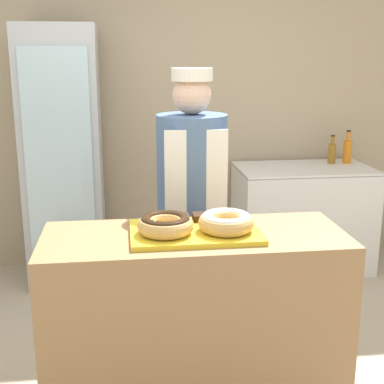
{
  "coord_description": "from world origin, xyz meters",
  "views": [
    {
      "loc": [
        -0.32,
        -2.37,
        1.76
      ],
      "look_at": [
        0.0,
        0.1,
        1.12
      ],
      "focal_mm": 50.0,
      "sensor_mm": 36.0,
      "label": 1
    }
  ],
  "objects_px": {
    "donut_chocolate_glaze": "(165,224)",
    "beverage_fridge": "(63,158)",
    "serving_tray": "(195,232)",
    "brownie_back_right": "(201,217)",
    "bottle_orange": "(347,150)",
    "chest_freezer": "(302,217)",
    "bottle_amber": "(332,152)",
    "baker_person": "(192,207)",
    "brownie_back_left": "(180,218)",
    "donut_light_glaze": "(226,221)"
  },
  "relations": [
    {
      "from": "serving_tray",
      "to": "beverage_fridge",
      "type": "bearing_deg",
      "value": 114.04
    },
    {
      "from": "donut_chocolate_glaze",
      "to": "brownie_back_left",
      "type": "xyz_separation_m",
      "value": [
        0.09,
        0.18,
        -0.03
      ]
    },
    {
      "from": "brownie_back_left",
      "to": "donut_chocolate_glaze",
      "type": "bearing_deg",
      "value": -116.09
    },
    {
      "from": "brownie_back_left",
      "to": "bottle_amber",
      "type": "bearing_deg",
      "value": 49.77
    },
    {
      "from": "donut_chocolate_glaze",
      "to": "beverage_fridge",
      "type": "relative_size",
      "value": 0.13
    },
    {
      "from": "donut_light_glaze",
      "to": "beverage_fridge",
      "type": "distance_m",
      "value": 2.01
    },
    {
      "from": "chest_freezer",
      "to": "baker_person",
      "type": "bearing_deg",
      "value": -134.19
    },
    {
      "from": "donut_light_glaze",
      "to": "bottle_amber",
      "type": "bearing_deg",
      "value": 56.37
    },
    {
      "from": "serving_tray",
      "to": "baker_person",
      "type": "xyz_separation_m",
      "value": [
        0.07,
        0.65,
        -0.07
      ]
    },
    {
      "from": "brownie_back_right",
      "to": "bottle_amber",
      "type": "bearing_deg",
      "value": 51.84
    },
    {
      "from": "brownie_back_right",
      "to": "bottle_orange",
      "type": "bearing_deg",
      "value": 49.13
    },
    {
      "from": "beverage_fridge",
      "to": "chest_freezer",
      "type": "height_order",
      "value": "beverage_fridge"
    },
    {
      "from": "baker_person",
      "to": "brownie_back_left",
      "type": "bearing_deg",
      "value": -103.6
    },
    {
      "from": "donut_light_glaze",
      "to": "bottle_orange",
      "type": "height_order",
      "value": "bottle_orange"
    },
    {
      "from": "beverage_fridge",
      "to": "brownie_back_left",
      "type": "bearing_deg",
      "value": -65.64
    },
    {
      "from": "brownie_back_right",
      "to": "serving_tray",
      "type": "bearing_deg",
      "value": -110.34
    },
    {
      "from": "serving_tray",
      "to": "brownie_back_right",
      "type": "relative_size",
      "value": 7.23
    },
    {
      "from": "donut_light_glaze",
      "to": "chest_freezer",
      "type": "relative_size",
      "value": 0.24
    },
    {
      "from": "donut_light_glaze",
      "to": "brownie_back_right",
      "type": "height_order",
      "value": "donut_light_glaze"
    },
    {
      "from": "serving_tray",
      "to": "brownie_back_left",
      "type": "relative_size",
      "value": 7.23
    },
    {
      "from": "baker_person",
      "to": "bottle_orange",
      "type": "xyz_separation_m",
      "value": [
        1.48,
        1.22,
        0.09
      ]
    },
    {
      "from": "bottle_orange",
      "to": "brownie_back_right",
      "type": "bearing_deg",
      "value": -130.87
    },
    {
      "from": "bottle_orange",
      "to": "beverage_fridge",
      "type": "bearing_deg",
      "value": -176.91
    },
    {
      "from": "donut_chocolate_glaze",
      "to": "baker_person",
      "type": "distance_m",
      "value": 0.74
    },
    {
      "from": "chest_freezer",
      "to": "bottle_orange",
      "type": "xyz_separation_m",
      "value": [
        0.41,
        0.12,
        0.54
      ]
    },
    {
      "from": "baker_person",
      "to": "beverage_fridge",
      "type": "height_order",
      "value": "beverage_fridge"
    },
    {
      "from": "brownie_back_right",
      "to": "chest_freezer",
      "type": "height_order",
      "value": "brownie_back_right"
    },
    {
      "from": "serving_tray",
      "to": "donut_chocolate_glaze",
      "type": "bearing_deg",
      "value": -163.75
    },
    {
      "from": "chest_freezer",
      "to": "bottle_orange",
      "type": "distance_m",
      "value": 0.68
    },
    {
      "from": "chest_freezer",
      "to": "bottle_amber",
      "type": "xyz_separation_m",
      "value": [
        0.27,
        0.12,
        0.52
      ]
    },
    {
      "from": "bottle_orange",
      "to": "chest_freezer",
      "type": "bearing_deg",
      "value": -163.72
    },
    {
      "from": "beverage_fridge",
      "to": "chest_freezer",
      "type": "xyz_separation_m",
      "value": [
        1.92,
        0.01,
        -0.55
      ]
    },
    {
      "from": "brownie_back_right",
      "to": "bottle_orange",
      "type": "distance_m",
      "value": 2.29
    },
    {
      "from": "donut_light_glaze",
      "to": "donut_chocolate_glaze",
      "type": "bearing_deg",
      "value": 180.0
    },
    {
      "from": "donut_chocolate_glaze",
      "to": "brownie_back_left",
      "type": "relative_size",
      "value": 3.11
    },
    {
      "from": "beverage_fridge",
      "to": "donut_chocolate_glaze",
      "type": "bearing_deg",
      "value": -70.36
    },
    {
      "from": "brownie_back_left",
      "to": "brownie_back_right",
      "type": "distance_m",
      "value": 0.1
    },
    {
      "from": "serving_tray",
      "to": "baker_person",
      "type": "height_order",
      "value": "baker_person"
    },
    {
      "from": "baker_person",
      "to": "chest_freezer",
      "type": "xyz_separation_m",
      "value": [
        1.07,
        1.1,
        -0.44
      ]
    },
    {
      "from": "serving_tray",
      "to": "donut_light_glaze",
      "type": "distance_m",
      "value": 0.16
    },
    {
      "from": "baker_person",
      "to": "bottle_amber",
      "type": "xyz_separation_m",
      "value": [
        1.35,
        1.23,
        0.08
      ]
    },
    {
      "from": "baker_person",
      "to": "chest_freezer",
      "type": "distance_m",
      "value": 1.6
    },
    {
      "from": "serving_tray",
      "to": "chest_freezer",
      "type": "xyz_separation_m",
      "value": [
        1.14,
        1.75,
        -0.51
      ]
    },
    {
      "from": "serving_tray",
      "to": "brownie_back_left",
      "type": "bearing_deg",
      "value": 110.34
    },
    {
      "from": "beverage_fridge",
      "to": "bottle_orange",
      "type": "bearing_deg",
      "value": 3.09
    },
    {
      "from": "baker_person",
      "to": "serving_tray",
      "type": "bearing_deg",
      "value": -96.25
    },
    {
      "from": "bottle_orange",
      "to": "brownie_back_left",
      "type": "bearing_deg",
      "value": -132.78
    },
    {
      "from": "donut_chocolate_glaze",
      "to": "baker_person",
      "type": "height_order",
      "value": "baker_person"
    },
    {
      "from": "brownie_back_left",
      "to": "brownie_back_right",
      "type": "bearing_deg",
      "value": 0.0
    },
    {
      "from": "serving_tray",
      "to": "brownie_back_right",
      "type": "distance_m",
      "value": 0.15
    }
  ]
}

